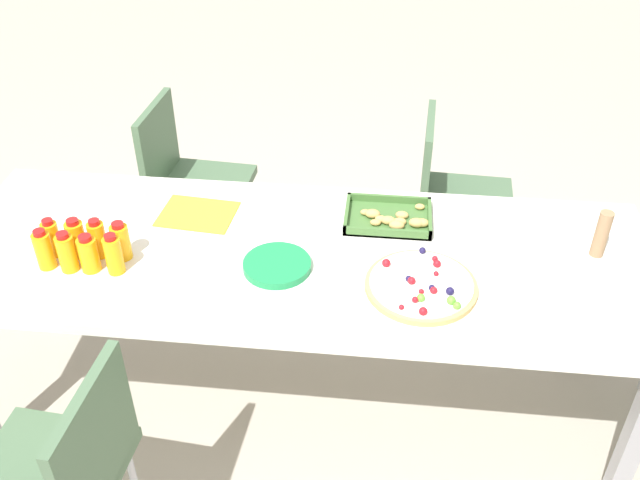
# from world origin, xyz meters

# --- Properties ---
(ground_plane) EXTENTS (12.00, 12.00, 0.00)m
(ground_plane) POSITION_xyz_m (0.00, 0.00, 0.00)
(ground_plane) COLOR #B2A899
(party_table) EXTENTS (2.35, 0.83, 0.72)m
(party_table) POSITION_xyz_m (0.00, 0.00, 0.66)
(party_table) COLOR silver
(party_table) RESTS_ON ground_plane
(chair_far_right) EXTENTS (0.42, 0.42, 0.83)m
(chair_far_right) POSITION_xyz_m (0.55, 0.79, 0.50)
(chair_far_right) COLOR #4C6B4C
(chair_far_right) RESTS_ON ground_plane
(chair_far_left) EXTENTS (0.43, 0.43, 0.83)m
(chair_far_left) POSITION_xyz_m (-0.61, 0.79, 0.50)
(chair_far_left) COLOR #4C6B4C
(chair_far_left) RESTS_ON ground_plane
(chair_near_left) EXTENTS (0.43, 0.43, 0.83)m
(chair_near_left) POSITION_xyz_m (-0.55, -0.74, 0.50)
(chair_near_left) COLOR #4C6B4C
(chair_near_left) RESTS_ON ground_plane
(juice_bottle_0) EXTENTS (0.06, 0.06, 0.14)m
(juice_bottle_0) POSITION_xyz_m (-0.79, -0.16, 0.79)
(juice_bottle_0) COLOR #F9AE14
(juice_bottle_0) RESTS_ON party_table
(juice_bottle_1) EXTENTS (0.06, 0.06, 0.14)m
(juice_bottle_1) POSITION_xyz_m (-0.71, -0.16, 0.79)
(juice_bottle_1) COLOR #F9AC14
(juice_bottle_1) RESTS_ON party_table
(juice_bottle_2) EXTENTS (0.06, 0.06, 0.13)m
(juice_bottle_2) POSITION_xyz_m (-0.65, -0.16, 0.78)
(juice_bottle_2) COLOR #F9AD14
(juice_bottle_2) RESTS_ON party_table
(juice_bottle_3) EXTENTS (0.06, 0.06, 0.14)m
(juice_bottle_3) POSITION_xyz_m (-0.56, -0.16, 0.79)
(juice_bottle_3) COLOR #F9AE14
(juice_bottle_3) RESTS_ON party_table
(juice_bottle_4) EXTENTS (0.05, 0.05, 0.14)m
(juice_bottle_4) POSITION_xyz_m (-0.80, -0.09, 0.79)
(juice_bottle_4) COLOR #FAAD14
(juice_bottle_4) RESTS_ON party_table
(juice_bottle_5) EXTENTS (0.06, 0.06, 0.14)m
(juice_bottle_5) POSITION_xyz_m (-0.71, -0.09, 0.79)
(juice_bottle_5) COLOR #F9AC14
(juice_bottle_5) RESTS_ON party_table
(juice_bottle_6) EXTENTS (0.06, 0.06, 0.14)m
(juice_bottle_6) POSITION_xyz_m (-0.64, -0.08, 0.79)
(juice_bottle_6) COLOR #F9AC14
(juice_bottle_6) RESTS_ON party_table
(juice_bottle_7) EXTENTS (0.06, 0.06, 0.14)m
(juice_bottle_7) POSITION_xyz_m (-0.57, -0.09, 0.79)
(juice_bottle_7) COLOR #F9AC14
(juice_bottle_7) RESTS_ON party_table
(fruit_pizza) EXTENTS (0.35, 0.35, 0.05)m
(fruit_pizza) POSITION_xyz_m (0.40, -0.14, 0.74)
(fruit_pizza) COLOR tan
(fruit_pizza) RESTS_ON party_table
(snack_tray) EXTENTS (0.30, 0.22, 0.04)m
(snack_tray) POSITION_xyz_m (0.30, 0.21, 0.74)
(snack_tray) COLOR #477238
(snack_tray) RESTS_ON party_table
(plate_stack) EXTENTS (0.22, 0.22, 0.02)m
(plate_stack) POSITION_xyz_m (-0.06, -0.09, 0.74)
(plate_stack) COLOR #1E8C4C
(plate_stack) RESTS_ON party_table
(napkin_stack) EXTENTS (0.15, 0.15, 0.02)m
(napkin_stack) POSITION_xyz_m (0.84, -0.06, 0.73)
(napkin_stack) COLOR white
(napkin_stack) RESTS_ON party_table
(cardboard_tube) EXTENTS (0.04, 0.04, 0.17)m
(cardboard_tube) POSITION_xyz_m (0.97, 0.09, 0.81)
(cardboard_tube) COLOR #9E7A56
(cardboard_tube) RESTS_ON party_table
(paper_folder) EXTENTS (0.28, 0.22, 0.01)m
(paper_folder) POSITION_xyz_m (-0.39, 0.18, 0.73)
(paper_folder) COLOR yellow
(paper_folder) RESTS_ON party_table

